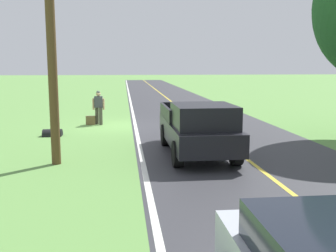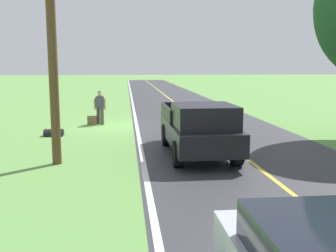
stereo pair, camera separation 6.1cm
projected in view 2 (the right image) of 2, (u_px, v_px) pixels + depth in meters
ground_plane at (121, 126)px, 20.06m from camera, size 200.00×200.00×0.00m
road_surface at (202, 124)px, 20.50m from camera, size 7.15×120.00×0.00m
lane_edge_line at (137, 125)px, 20.14m from camera, size 0.16×117.60×0.00m
lane_centre_line at (202, 124)px, 20.49m from camera, size 0.14×117.60×0.00m
hitchhiker_walking at (100, 105)px, 20.33m from camera, size 0.62×0.52×1.75m
suitcase_carried at (92, 120)px, 20.34m from camera, size 0.47×0.23×0.45m
pickup_truck_passing at (199, 127)px, 13.32m from camera, size 2.13×5.41×1.82m
utility_pole_roadside at (52, 45)px, 11.81m from camera, size 0.28×0.28×7.24m
drainage_culvert at (54, 136)px, 17.18m from camera, size 0.80×0.60×0.60m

